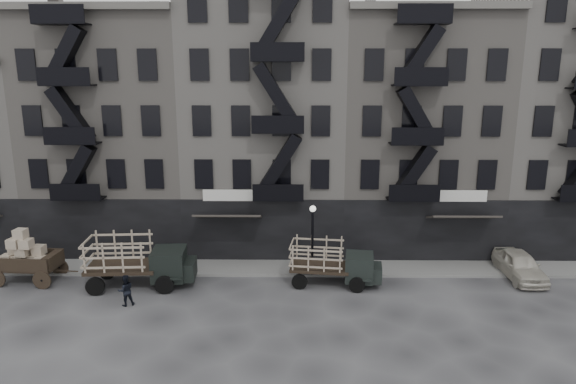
{
  "coord_description": "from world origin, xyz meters",
  "views": [
    {
      "loc": [
        1.91,
        -25.27,
        11.84
      ],
      "look_at": [
        1.59,
        4.0,
        4.73
      ],
      "focal_mm": 32.0,
      "sensor_mm": 36.0,
      "label": 1
    }
  ],
  "objects_px": {
    "stake_truck_east": "(333,260)",
    "car_east": "(520,265)",
    "wagon": "(24,252)",
    "pedestrian_mid": "(126,290)",
    "stake_truck_west": "(137,258)"
  },
  "relations": [
    {
      "from": "stake_truck_east",
      "to": "car_east",
      "type": "xyz_separation_m",
      "value": [
        10.87,
        1.03,
        -0.66
      ]
    },
    {
      "from": "wagon",
      "to": "stake_truck_east",
      "type": "bearing_deg",
      "value": 3.76
    },
    {
      "from": "pedestrian_mid",
      "to": "car_east",
      "type": "bearing_deg",
      "value": 163.22
    },
    {
      "from": "stake_truck_east",
      "to": "car_east",
      "type": "bearing_deg",
      "value": 12.8
    },
    {
      "from": "stake_truck_east",
      "to": "car_east",
      "type": "distance_m",
      "value": 10.94
    },
    {
      "from": "car_east",
      "to": "pedestrian_mid",
      "type": "height_order",
      "value": "pedestrian_mid"
    },
    {
      "from": "car_east",
      "to": "pedestrian_mid",
      "type": "bearing_deg",
      "value": -170.89
    },
    {
      "from": "wagon",
      "to": "stake_truck_east",
      "type": "xyz_separation_m",
      "value": [
        17.32,
        -0.16,
        -0.34
      ]
    },
    {
      "from": "stake_truck_east",
      "to": "pedestrian_mid",
      "type": "distance_m",
      "value": 11.1
    },
    {
      "from": "pedestrian_mid",
      "to": "stake_truck_west",
      "type": "bearing_deg",
      "value": -115.2
    },
    {
      "from": "car_east",
      "to": "pedestrian_mid",
      "type": "distance_m",
      "value": 21.93
    },
    {
      "from": "car_east",
      "to": "wagon",
      "type": "bearing_deg",
      "value": -179.15
    },
    {
      "from": "wagon",
      "to": "stake_truck_west",
      "type": "xyz_separation_m",
      "value": [
        6.52,
        -0.53,
        -0.11
      ]
    },
    {
      "from": "stake_truck_east",
      "to": "pedestrian_mid",
      "type": "bearing_deg",
      "value": -158.06
    },
    {
      "from": "stake_truck_east",
      "to": "pedestrian_mid",
      "type": "height_order",
      "value": "stake_truck_east"
    }
  ]
}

